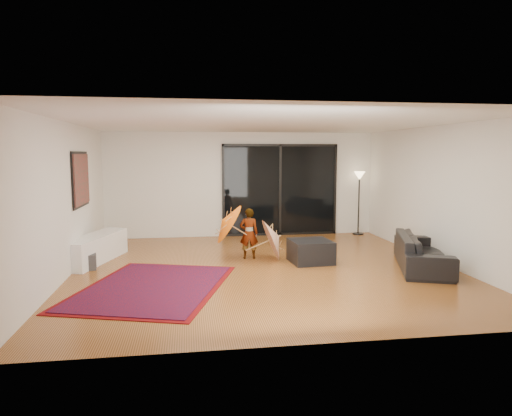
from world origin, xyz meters
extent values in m
plane|color=#9E5A2B|center=(0.00, 0.00, 0.00)|extent=(7.00, 7.00, 0.00)
plane|color=white|center=(0.00, 0.00, 2.70)|extent=(7.00, 7.00, 0.00)
plane|color=silver|center=(0.00, 3.50, 1.35)|extent=(7.00, 0.00, 7.00)
plane|color=silver|center=(0.00, -3.50, 1.35)|extent=(7.00, 0.00, 7.00)
plane|color=silver|center=(-3.50, 0.00, 1.35)|extent=(0.00, 7.00, 7.00)
plane|color=silver|center=(3.50, 0.00, 1.35)|extent=(0.00, 7.00, 7.00)
cube|color=black|center=(1.00, 3.47, 1.20)|extent=(3.00, 0.04, 2.40)
cube|color=black|center=(1.00, 3.45, 2.37)|extent=(3.06, 0.06, 0.06)
cube|color=black|center=(1.00, 3.45, 0.03)|extent=(3.06, 0.06, 0.06)
cube|color=black|center=(1.00, 3.45, 1.20)|extent=(0.06, 0.06, 2.40)
cube|color=black|center=(-3.48, 1.00, 1.65)|extent=(0.02, 1.28, 1.08)
cube|color=#1F4E39|center=(-3.46, 1.00, 1.65)|extent=(0.03, 1.18, 0.98)
cube|color=white|center=(-3.25, 1.03, 0.27)|extent=(1.01, 1.98, 0.53)
cube|color=#424244|center=(-3.25, 0.38, 0.14)|extent=(0.29, 0.29, 0.29)
cube|color=#60080A|center=(-1.99, -0.97, 0.01)|extent=(2.89, 3.44, 0.01)
cube|color=maroon|center=(-1.99, -0.97, 0.01)|extent=(2.69, 3.24, 0.02)
imported|color=black|center=(2.95, -0.42, 0.31)|extent=(1.54, 2.31, 0.63)
cube|color=black|center=(0.98, 0.33, 0.22)|extent=(0.83, 0.83, 0.44)
cylinder|color=black|center=(3.10, 3.25, 0.02)|extent=(0.29, 0.29, 0.03)
cylinder|color=black|center=(3.10, 3.25, 0.77)|extent=(0.04, 0.04, 1.55)
cone|color=#FFD899|center=(3.10, 3.25, 1.57)|extent=(0.29, 0.29, 0.23)
imported|color=#999999|center=(-0.18, 0.85, 0.52)|extent=(0.40, 0.29, 1.04)
cone|color=#E3600B|center=(-0.73, 0.80, 0.73)|extent=(0.62, 0.88, 0.83)
cylinder|color=#A77B47|center=(-0.73, 0.80, 0.40)|extent=(0.43, 0.02, 0.29)
cylinder|color=#A77B47|center=(-0.73, 0.80, 0.84)|extent=(0.06, 0.02, 0.05)
cone|color=silver|center=(0.42, 0.70, 0.51)|extent=(0.50, 0.87, 0.88)
cylinder|color=#A77B47|center=(0.42, 0.70, 0.13)|extent=(0.52, 0.02, 0.22)
cylinder|color=#A77B47|center=(0.42, 0.70, 0.62)|extent=(0.06, 0.02, 0.04)
camera|label=1|loc=(-1.41, -8.29, 2.14)|focal=32.00mm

